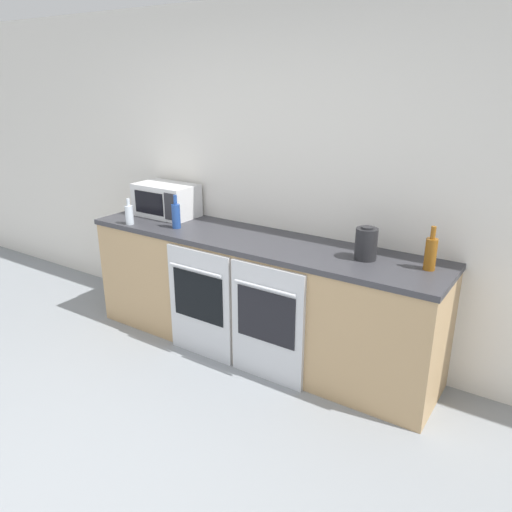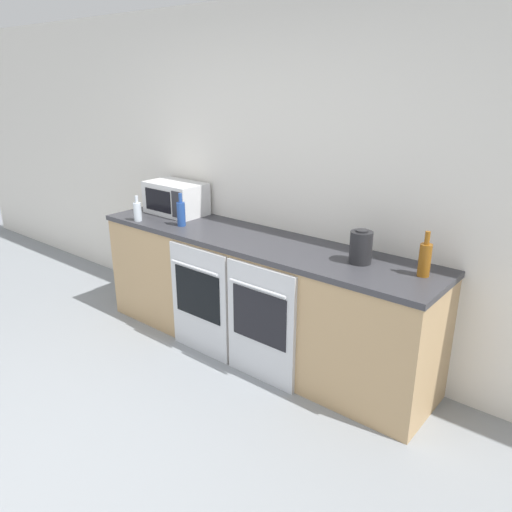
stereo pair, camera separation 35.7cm
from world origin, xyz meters
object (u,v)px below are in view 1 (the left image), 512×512
at_px(bottle_amber, 431,253).
at_px(bottle_blue, 176,215).
at_px(kettle, 366,244).
at_px(oven_right, 267,324).
at_px(bottle_clear, 129,214).
at_px(microwave, 166,200).
at_px(oven_left, 200,304).

relative_size(bottle_amber, bottle_blue, 1.05).
xyz_separation_m(bottle_amber, kettle, (-0.40, -0.04, -0.00)).
relative_size(oven_right, bottle_clear, 4.05).
xyz_separation_m(bottle_clear, kettle, (1.92, 0.28, 0.02)).
relative_size(oven_right, bottle_amber, 3.09).
bearing_deg(microwave, kettle, -2.80).
bearing_deg(oven_right, bottle_amber, 22.46).
relative_size(bottle_clear, kettle, 0.96).
xyz_separation_m(oven_left, microwave, (-0.71, 0.44, 0.62)).
bearing_deg(kettle, bottle_blue, -174.44).
relative_size(microwave, bottle_clear, 2.48).
height_order(microwave, kettle, microwave).
height_order(oven_left, bottle_amber, bottle_amber).
relative_size(microwave, kettle, 2.39).
relative_size(bottle_clear, bottle_blue, 0.80).
xyz_separation_m(microwave, bottle_blue, (0.32, -0.24, -0.03)).
height_order(oven_right, bottle_blue, bottle_blue).
bearing_deg(bottle_blue, kettle, 5.56).
height_order(oven_left, microwave, microwave).
xyz_separation_m(oven_left, bottle_blue, (-0.38, 0.20, 0.59)).
bearing_deg(oven_left, oven_right, 0.00).
bearing_deg(oven_right, microwave, 161.29).
relative_size(oven_left, bottle_clear, 4.05).
distance_m(microwave, bottle_blue, 0.40).
bearing_deg(bottle_blue, oven_right, -11.74).
bearing_deg(microwave, oven_right, -18.71).
bearing_deg(kettle, oven_left, -162.84).
bearing_deg(oven_right, kettle, 33.17).
relative_size(oven_right, bottle_blue, 3.23).
relative_size(bottle_amber, bottle_clear, 1.31).
xyz_separation_m(oven_right, bottle_amber, (0.94, 0.39, 0.59)).
relative_size(oven_right, microwave, 1.63).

